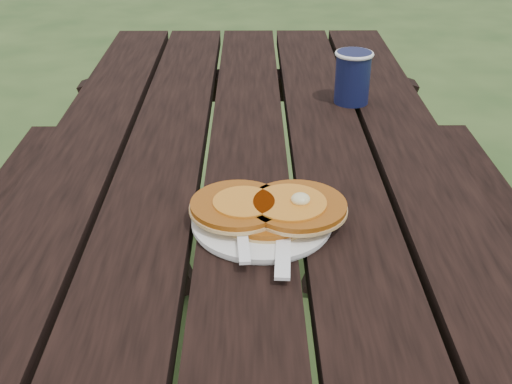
{
  "coord_description": "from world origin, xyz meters",
  "views": [
    {
      "loc": [
        0.01,
        -0.95,
        1.25
      ],
      "look_at": [
        0.01,
        -0.15,
        0.8
      ],
      "focal_mm": 45.0,
      "sensor_mm": 36.0,
      "label": 1
    }
  ],
  "objects_px": {
    "picnic_table": "(248,346)",
    "plate": "(262,223)",
    "coffee_cup": "(353,74)",
    "pancake_stack": "(269,208)"
  },
  "relations": [
    {
      "from": "picnic_table",
      "to": "plate",
      "type": "xyz_separation_m",
      "value": [
        0.02,
        -0.16,
        0.39
      ]
    },
    {
      "from": "coffee_cup",
      "to": "picnic_table",
      "type": "bearing_deg",
      "value": -123.84
    },
    {
      "from": "pancake_stack",
      "to": "picnic_table",
      "type": "bearing_deg",
      "value": 102.09
    },
    {
      "from": "picnic_table",
      "to": "pancake_stack",
      "type": "xyz_separation_m",
      "value": [
        0.03,
        -0.16,
        0.41
      ]
    },
    {
      "from": "picnic_table",
      "to": "plate",
      "type": "relative_size",
      "value": 9.09
    },
    {
      "from": "pancake_stack",
      "to": "coffee_cup",
      "type": "height_order",
      "value": "coffee_cup"
    },
    {
      "from": "pancake_stack",
      "to": "coffee_cup",
      "type": "xyz_separation_m",
      "value": [
        0.19,
        0.48,
        0.04
      ]
    },
    {
      "from": "picnic_table",
      "to": "pancake_stack",
      "type": "bearing_deg",
      "value": -77.91
    },
    {
      "from": "picnic_table",
      "to": "coffee_cup",
      "type": "distance_m",
      "value": 0.59
    },
    {
      "from": "plate",
      "to": "pancake_stack",
      "type": "height_order",
      "value": "pancake_stack"
    }
  ]
}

